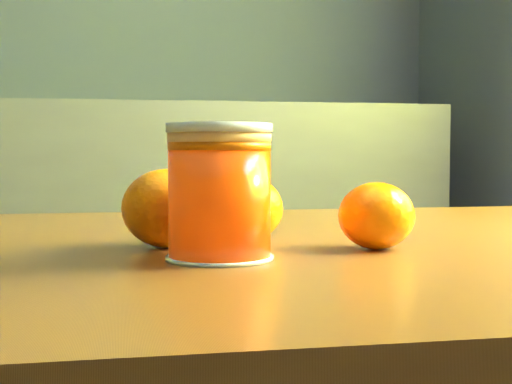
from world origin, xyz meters
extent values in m
cube|color=brown|center=(0.82, -0.01, 0.68)|extent=(0.93, 0.66, 0.04)
cylinder|color=#FF3E05|center=(0.78, -0.10, 0.74)|extent=(0.07, 0.07, 0.08)
cylinder|color=#F8B265|center=(0.78, -0.10, 0.78)|extent=(0.07, 0.07, 0.01)
cylinder|color=silver|center=(0.78, -0.10, 0.79)|extent=(0.07, 0.07, 0.00)
ellipsoid|color=orange|center=(0.82, 0.00, 0.73)|extent=(0.07, 0.07, 0.06)
ellipsoid|color=orange|center=(0.91, -0.07, 0.72)|extent=(0.07, 0.07, 0.05)
ellipsoid|color=orange|center=(0.75, -0.03, 0.73)|extent=(0.08, 0.08, 0.06)
camera|label=1|loc=(0.71, -0.59, 0.77)|focal=50.00mm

